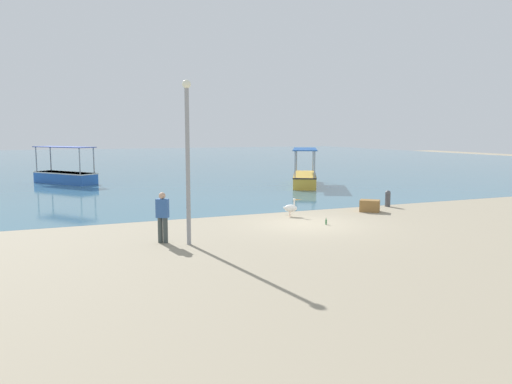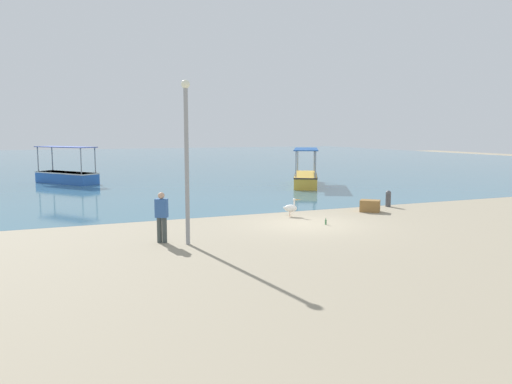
% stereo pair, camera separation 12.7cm
% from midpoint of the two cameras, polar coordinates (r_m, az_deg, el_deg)
% --- Properties ---
extents(ground, '(120.00, 120.00, 0.00)m').
position_cam_midpoint_polar(ground, '(20.10, 5.67, -3.65)').
color(ground, gray).
extents(harbor_water, '(110.00, 90.00, 0.00)m').
position_cam_midpoint_polar(harbor_water, '(66.17, -14.39, 3.53)').
color(harbor_water, '#3F6D83').
rests_on(harbor_water, ground).
extents(fishing_boat_outer, '(4.28, 5.04, 2.61)m').
position_cam_midpoint_polar(fishing_boat_outer, '(37.98, -21.07, 1.76)').
color(fishing_boat_outer, blue).
rests_on(fishing_boat_outer, harbor_water).
extents(fishing_boat_near_right, '(4.21, 6.12, 2.50)m').
position_cam_midpoint_polar(fishing_boat_near_right, '(34.33, 5.47, 1.67)').
color(fishing_boat_near_right, gold).
rests_on(fishing_boat_near_right, harbor_water).
extents(pelican, '(0.76, 0.50, 0.80)m').
position_cam_midpoint_polar(pelican, '(21.77, 3.83, -1.81)').
color(pelican, '#E0997A').
rests_on(pelican, ground).
extents(lamp_post, '(0.28, 0.28, 5.30)m').
position_cam_midpoint_polar(lamp_post, '(16.19, -8.05, 4.48)').
color(lamp_post, gray).
rests_on(lamp_post, ground).
extents(mooring_bollard, '(0.27, 0.27, 0.80)m').
position_cam_midpoint_polar(mooring_bollard, '(25.36, 14.69, -0.65)').
color(mooring_bollard, '#47474C').
rests_on(mooring_bollard, ground).
extents(fisherman_standing, '(0.46, 0.40, 1.69)m').
position_cam_midpoint_polar(fisherman_standing, '(16.79, -10.85, -2.69)').
color(fisherman_standing, '#3A4342').
rests_on(fisherman_standing, ground).
extents(cargo_crate, '(1.07, 1.04, 0.54)m').
position_cam_midpoint_polar(cargo_crate, '(23.59, 12.72, -1.55)').
color(cargo_crate, olive).
rests_on(cargo_crate, ground).
extents(glass_bottle, '(0.07, 0.07, 0.27)m').
position_cam_midpoint_polar(glass_bottle, '(20.02, 7.83, -3.41)').
color(glass_bottle, '#3F7F4C').
rests_on(glass_bottle, ground).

